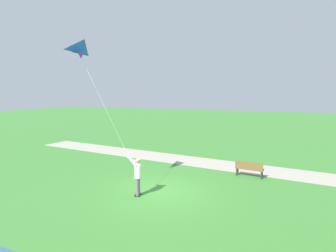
# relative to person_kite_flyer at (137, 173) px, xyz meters

# --- Properties ---
(ground_plane) EXTENTS (120.00, 120.00, 0.00)m
(ground_plane) POSITION_rel_person_kite_flyer_xyz_m (-0.84, 0.63, -1.05)
(ground_plane) COLOR #3D7F33
(walkway_path) EXTENTS (5.90, 32.07, 0.02)m
(walkway_path) POSITION_rel_person_kite_flyer_xyz_m (-6.63, 2.63, -1.04)
(walkway_path) COLOR #ADA393
(walkway_path) RESTS_ON ground
(person_kite_flyer) EXTENTS (0.50, 0.63, 1.83)m
(person_kite_flyer) POSITION_rel_person_kite_flyer_xyz_m (0.00, 0.00, 0.00)
(person_kite_flyer) COLOR #232328
(person_kite_flyer) RESTS_ON ground
(flying_kite) EXTENTS (1.31, 2.12, 5.17)m
(flying_kite) POSITION_rel_person_kite_flyer_xyz_m (0.64, -2.17, 5.47)
(flying_kite) COLOR blue
(park_bench_near_walkway) EXTENTS (0.60, 1.54, 0.88)m
(park_bench_near_walkway) POSITION_rel_person_kite_flyer_xyz_m (-4.74, 4.43, -0.54)
(park_bench_near_walkway) COLOR brown
(park_bench_near_walkway) RESTS_ON ground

